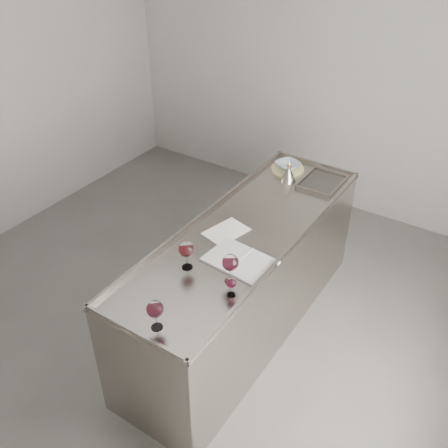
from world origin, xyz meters
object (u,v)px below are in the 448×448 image
Objects in this scene: counter at (245,280)px; wine_glass_right at (230,263)px; wine_glass_left at (186,250)px; ceramic_bowl at (288,165)px; notebook at (240,260)px; wine_glass_small at (231,283)px; wine_funnel at (288,175)px; wine_glass_middle at (155,310)px.

wine_glass_right reaches higher than counter.
wine_glass_left is 0.99× the size of ceramic_bowl.
counter is at bearing 118.86° from notebook.
wine_glass_small is 0.65× the size of ceramic_bowl.
wine_glass_right is 0.25m from notebook.
wine_glass_left reaches higher than wine_funnel.
wine_funnel reaches higher than wine_glass_small.
wine_glass_left is 1.52× the size of wine_glass_small.
wine_glass_middle is at bearing -83.29° from ceramic_bowl.
wine_glass_small is (0.27, -0.63, 0.56)m from counter.
wine_glass_right is 1.55× the size of wine_glass_small.
wine_funnel is at bearing 103.96° from wine_glass_small.
notebook is at bearing 105.23° from wine_glass_right.
ceramic_bowl is at bearing 108.22° from notebook.
wine_glass_left reaches higher than notebook.
wine_glass_left is 0.39m from wine_glass_small.
counter is 0.96m from wine_funnel.
wine_glass_right is (0.31, 0.04, 0.00)m from wine_glass_left.
ceramic_bowl is (-0.32, 1.30, 0.04)m from notebook.
wine_glass_middle reaches higher than counter.
ceramic_bowl is at bearing 117.88° from wine_funnel.
counter is 12.04× the size of wine_glass_left.
wine_funnel is (-0.23, 1.13, 0.05)m from notebook.
wine_glass_right is 1.36m from wine_funnel.
notebook is (0.25, 0.24, -0.14)m from wine_glass_left.
wine_funnel is at bearing 105.90° from notebook.
wine_glass_middle is at bearing -91.41° from notebook.
wine_glass_middle is (0.07, -1.08, 0.60)m from counter.
counter is at bearing -84.21° from wine_funnel.
wine_funnel is at bearing 94.62° from wine_glass_middle.
counter is 0.83m from wine_glass_right.
wine_glass_middle is 0.50m from wine_glass_small.
wine_glass_small is at bearing -54.67° from wine_glass_right.
wine_glass_small reaches higher than notebook.
ceramic_bowl is at bearing 99.96° from counter.
wine_funnel is (-0.28, 1.33, -0.09)m from wine_glass_right.
wine_glass_left is at bearing -90.94° from wine_funnel.
wine_glass_right is 0.13m from wine_glass_small.
wine_glass_left is 0.98× the size of wine_glass_right.
wine_glass_left is 0.44× the size of notebook.
wine_glass_right is (0.13, 0.55, 0.01)m from wine_glass_middle.
wine_glass_right is at bearing 6.72° from wine_glass_left.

